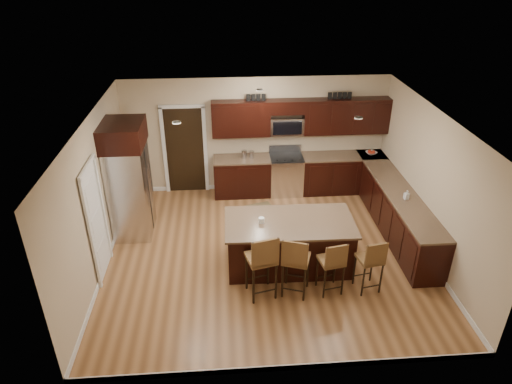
{
  "coord_description": "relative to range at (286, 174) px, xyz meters",
  "views": [
    {
      "loc": [
        -0.75,
        -7.1,
        5.18
      ],
      "look_at": [
        -0.18,
        0.4,
        1.13
      ],
      "focal_mm": 32.0,
      "sensor_mm": 36.0,
      "label": 1
    }
  ],
  "objects": [
    {
      "name": "stool_left",
      "position": [
        -0.87,
        -3.64,
        0.28
      ],
      "size": [
        0.55,
        0.55,
        1.21
      ],
      "rotation": [
        0.0,
        0.0,
        0.24
      ],
      "color": "brown",
      "rests_on": "floor"
    },
    {
      "name": "microwave",
      "position": [
        0.0,
        0.15,
        1.15
      ],
      "size": [
        0.76,
        0.31,
        0.4
      ],
      "primitive_type": "cube",
      "color": "silver",
      "rests_on": "upper_cabinets"
    },
    {
      "name": "doorway",
      "position": [
        -2.33,
        0.28,
        0.56
      ],
      "size": [
        0.85,
        0.03,
        2.06
      ],
      "primitive_type": "cube",
      "color": "black",
      "rests_on": "floor"
    },
    {
      "name": "fruit_bowl",
      "position": [
        1.99,
        -0.0,
        0.48
      ],
      "size": [
        0.32,
        0.32,
        0.06
      ],
      "primitive_type": "imported",
      "rotation": [
        0.0,
        0.0,
        0.37
      ],
      "color": "silver",
      "rests_on": "base_cabinets"
    },
    {
      "name": "floor",
      "position": [
        -0.68,
        -2.45,
        -0.47
      ],
      "size": [
        6.0,
        6.0,
        0.0
      ],
      "primitive_type": "plane",
      "color": "#96653B",
      "rests_on": "ground"
    },
    {
      "name": "stool_right",
      "position": [
        0.28,
        -3.63,
        0.17
      ],
      "size": [
        0.45,
        0.45,
        1.02
      ],
      "rotation": [
        0.0,
        0.0,
        0.19
      ],
      "color": "brown",
      "rests_on": "floor"
    },
    {
      "name": "island",
      "position": [
        -0.32,
        -2.79,
        -0.04
      ],
      "size": [
        2.3,
        1.23,
        0.92
      ],
      "rotation": [
        0.0,
        0.0,
        -0.02
      ],
      "color": "black",
      "rests_on": "floor"
    },
    {
      "name": "pantry_door",
      "position": [
        -3.66,
        -2.75,
        0.55
      ],
      "size": [
        0.03,
        0.8,
        2.04
      ],
      "primitive_type": "cube",
      "color": "white",
      "rests_on": "floor"
    },
    {
      "name": "island_jar",
      "position": [
        -0.82,
        -2.79,
        0.5
      ],
      "size": [
        0.1,
        0.1,
        0.1
      ],
      "primitive_type": "cylinder",
      "color": "white",
      "rests_on": "island"
    },
    {
      "name": "ceiling",
      "position": [
        -0.68,
        -2.45,
        2.23
      ],
      "size": [
        6.0,
        6.0,
        0.0
      ],
      "primitive_type": "plane",
      "rotation": [
        3.14,
        0.0,
        0.0
      ],
      "color": "silver",
      "rests_on": "wall_back"
    },
    {
      "name": "stool_extra",
      "position": [
        0.93,
        -3.63,
        0.17
      ],
      "size": [
        0.45,
        0.45,
        1.02
      ],
      "rotation": [
        0.0,
        0.0,
        0.19
      ],
      "color": "brown",
      "rests_on": "floor"
    },
    {
      "name": "canister_tall",
      "position": [
        -0.98,
        -0.0,
        0.54
      ],
      "size": [
        0.12,
        0.12,
        0.19
      ],
      "primitive_type": "cylinder",
      "color": "silver",
      "rests_on": "base_cabinets"
    },
    {
      "name": "base_cabinets",
      "position": [
        1.22,
        -1.01,
        -0.01
      ],
      "size": [
        4.02,
        3.96,
        0.92
      ],
      "color": "black",
      "rests_on": "floor"
    },
    {
      "name": "floor_mat",
      "position": [
        -0.8,
        -0.85,
        -0.47
      ],
      "size": [
        1.04,
        0.84,
        0.01
      ],
      "primitive_type": "cube",
      "rotation": [
        0.0,
        0.0,
        0.29
      ],
      "color": "brown",
      "rests_on": "floor"
    },
    {
      "name": "canister_short",
      "position": [
        -0.8,
        -0.0,
        0.53
      ],
      "size": [
        0.11,
        0.11,
        0.17
      ],
      "primitive_type": "cylinder",
      "color": "silver",
      "rests_on": "base_cabinets"
    },
    {
      "name": "range",
      "position": [
        0.0,
        0.0,
        0.0
      ],
      "size": [
        0.76,
        0.64,
        1.11
      ],
      "color": "silver",
      "rests_on": "floor"
    },
    {
      "name": "stool_mid",
      "position": [
        -0.34,
        -3.64,
        0.24
      ],
      "size": [
        0.54,
        0.54,
        1.14
      ],
      "rotation": [
        0.0,
        0.0,
        -0.33
      ],
      "color": "brown",
      "rests_on": "floor"
    },
    {
      "name": "wall_back",
      "position": [
        -0.68,
        0.3,
        0.88
      ],
      "size": [
        6.0,
        0.0,
        6.0
      ],
      "primitive_type": "plane",
      "rotation": [
        1.57,
        0.0,
        0.0
      ],
      "color": "#C3AE8D",
      "rests_on": "floor"
    },
    {
      "name": "wall_left",
      "position": [
        -3.68,
        -2.45,
        0.88
      ],
      "size": [
        0.0,
        5.5,
        5.5
      ],
      "primitive_type": "plane",
      "rotation": [
        1.57,
        0.0,
        1.57
      ],
      "color": "#C3AE8D",
      "rests_on": "floor"
    },
    {
      "name": "refrigerator",
      "position": [
        -3.3,
        -1.45,
        0.73
      ],
      "size": [
        0.79,
        1.01,
        2.35
      ],
      "color": "silver",
      "rests_on": "floor"
    },
    {
      "name": "wall_right",
      "position": [
        2.32,
        -2.45,
        0.88
      ],
      "size": [
        0.0,
        5.5,
        5.5
      ],
      "primitive_type": "plane",
      "rotation": [
        1.57,
        0.0,
        -1.57
      ],
      "color": "#C3AE8D",
      "rests_on": "floor"
    },
    {
      "name": "letter_decor",
      "position": [
        0.22,
        0.13,
        1.82
      ],
      "size": [
        2.2,
        0.03,
        0.15
      ],
      "primitive_type": null,
      "color": "black",
      "rests_on": "upper_cabinets"
    },
    {
      "name": "upper_cabinets",
      "position": [
        0.36,
        0.13,
        1.37
      ],
      "size": [
        4.0,
        0.33,
        0.8
      ],
      "color": "black",
      "rests_on": "wall_back"
    },
    {
      "name": "soap_bottle",
      "position": [
        2.02,
        -2.15,
        0.54
      ],
      "size": [
        0.1,
        0.1,
        0.18
      ],
      "primitive_type": "imported",
      "rotation": [
        0.0,
        0.0,
        0.24
      ],
      "color": "#B2B2B2",
      "rests_on": "base_cabinets"
    }
  ]
}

